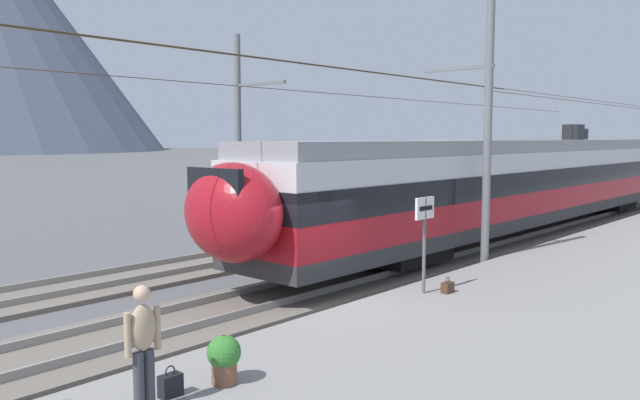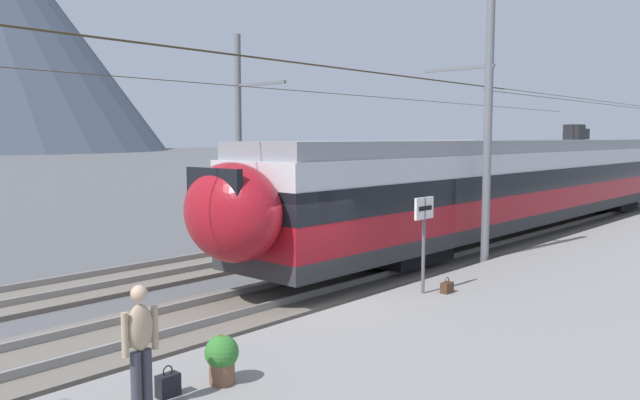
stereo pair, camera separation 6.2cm
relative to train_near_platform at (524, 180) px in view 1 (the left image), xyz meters
The scene contains 13 objects.
ground_plane 14.18m from the train_near_platform, behind, with size 400.00×400.00×0.00m, color #565659.
platform_slab 15.52m from the train_near_platform, 154.85° to the right, with size 120.00×8.55×0.36m, color gray.
track_near 14.09m from the train_near_platform, behind, with size 120.00×3.00×0.28m.
track_far 14.82m from the train_near_platform, 161.82° to the left, with size 120.00×3.00×0.28m.
train_near_platform is the anchor object (origin of this frame).
train_far_track 15.10m from the train_near_platform, 17.63° to the left, with size 28.02×2.91×4.27m.
catenary_mast_mid 7.66m from the train_near_platform, 165.25° to the right, with size 48.28×2.35×7.89m.
catenary_mast_far_side 11.43m from the train_near_platform, 143.71° to the left, with size 48.28×2.60×7.65m.
platform_sign 12.36m from the train_near_platform, 165.93° to the right, with size 0.70×0.08×2.23m.
passenger_walking 20.17m from the train_near_platform, 169.33° to the right, with size 0.53×0.22×1.69m.
handbag_beside_passenger 19.70m from the train_near_platform, 169.50° to the right, with size 0.32×0.18×0.44m.
handbag_near_sign 12.20m from the train_near_platform, 163.64° to the right, with size 0.32×0.18×0.38m.
potted_plant_platform_edge 18.94m from the train_near_platform, 168.47° to the right, with size 0.50×0.50×0.72m.
Camera 1 is at (-10.19, -9.27, 3.94)m, focal length 35.13 mm.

